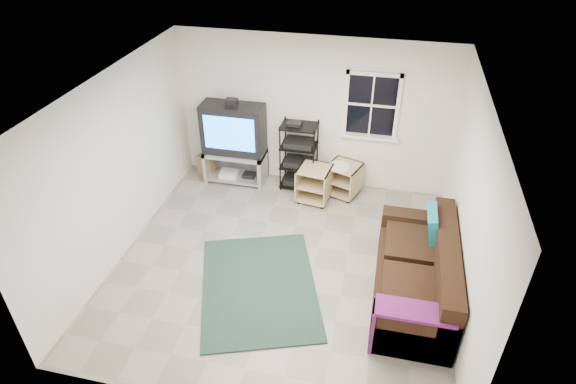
% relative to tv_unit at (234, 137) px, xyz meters
% --- Properties ---
extents(room, '(4.60, 4.62, 4.60)m').
position_rel_tv_unit_xyz_m(room, '(2.26, 0.26, 0.62)').
color(room, gray).
rests_on(room, ground).
extents(tv_unit, '(1.06, 0.53, 1.56)m').
position_rel_tv_unit_xyz_m(tv_unit, '(0.00, 0.00, 0.00)').
color(tv_unit, '#9B9BA2').
rests_on(tv_unit, ground).
extents(av_rack, '(0.61, 0.44, 1.22)m').
position_rel_tv_unit_xyz_m(av_rack, '(1.13, 0.05, -0.33)').
color(av_rack, black).
rests_on(av_rack, ground).
extents(side_table_left, '(0.58, 0.58, 0.61)m').
position_rel_tv_unit_xyz_m(side_table_left, '(1.47, -0.28, -0.53)').
color(side_table_left, tan).
rests_on(side_table_left, ground).
extents(side_table_right, '(0.65, 0.65, 0.59)m').
position_rel_tv_unit_xyz_m(side_table_right, '(1.93, -0.01, -0.53)').
color(side_table_right, tan).
rests_on(side_table_right, ground).
extents(sofa, '(0.95, 2.14, 0.98)m').
position_rel_tv_unit_xyz_m(sofa, '(3.15, -2.24, -0.51)').
color(sofa, black).
rests_on(sofa, ground).
extents(shag_rug, '(2.09, 2.43, 0.02)m').
position_rel_tv_unit_xyz_m(shag_rug, '(1.12, -2.54, -0.84)').
color(shag_rug, black).
rests_on(shag_rug, ground).
extents(paper_bag, '(0.31, 0.22, 0.40)m').
position_rel_tv_unit_xyz_m(paper_bag, '(-0.58, 0.02, -0.66)').
color(paper_bag, '#916641').
rests_on(paper_bag, ground).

